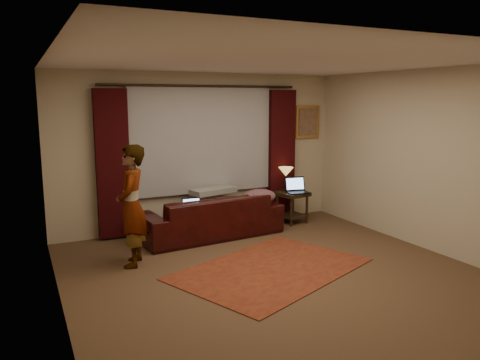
# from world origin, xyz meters

# --- Properties ---
(floor) EXTENTS (5.00, 5.00, 0.01)m
(floor) POSITION_xyz_m (0.00, 0.00, -0.01)
(floor) COLOR brown
(floor) RESTS_ON ground
(ceiling) EXTENTS (5.00, 5.00, 0.02)m
(ceiling) POSITION_xyz_m (0.00, 0.00, 2.60)
(ceiling) COLOR silver
(ceiling) RESTS_ON ground
(wall_back) EXTENTS (5.00, 0.02, 2.60)m
(wall_back) POSITION_xyz_m (0.00, 2.50, 1.30)
(wall_back) COLOR #C3B599
(wall_back) RESTS_ON ground
(wall_front) EXTENTS (5.00, 0.02, 2.60)m
(wall_front) POSITION_xyz_m (0.00, -2.50, 1.30)
(wall_front) COLOR #C3B599
(wall_front) RESTS_ON ground
(wall_left) EXTENTS (0.02, 5.00, 2.60)m
(wall_left) POSITION_xyz_m (-2.50, 0.00, 1.30)
(wall_left) COLOR #C3B599
(wall_left) RESTS_ON ground
(wall_right) EXTENTS (0.02, 5.00, 2.60)m
(wall_right) POSITION_xyz_m (2.50, 0.00, 1.30)
(wall_right) COLOR #C3B599
(wall_right) RESTS_ON ground
(sheer_curtain) EXTENTS (2.50, 0.05, 1.80)m
(sheer_curtain) POSITION_xyz_m (0.00, 2.44, 1.50)
(sheer_curtain) COLOR #9D9EA5
(sheer_curtain) RESTS_ON wall_back
(drape_left) EXTENTS (0.50, 0.14, 2.30)m
(drape_left) POSITION_xyz_m (-1.50, 2.39, 1.18)
(drape_left) COLOR black
(drape_left) RESTS_ON floor
(drape_right) EXTENTS (0.50, 0.14, 2.30)m
(drape_right) POSITION_xyz_m (1.50, 2.39, 1.18)
(drape_right) COLOR black
(drape_right) RESTS_ON floor
(curtain_rod) EXTENTS (0.04, 0.04, 3.40)m
(curtain_rod) POSITION_xyz_m (0.00, 2.39, 2.38)
(curtain_rod) COLOR #2F1F12
(curtain_rod) RESTS_ON wall_back
(picture_frame) EXTENTS (0.50, 0.04, 0.60)m
(picture_frame) POSITION_xyz_m (2.10, 2.47, 1.75)
(picture_frame) COLOR #BD8D42
(picture_frame) RESTS_ON wall_back
(sofa) EXTENTS (2.35, 1.18, 0.92)m
(sofa) POSITION_xyz_m (-0.10, 1.86, 0.46)
(sofa) COLOR black
(sofa) RESTS_ON floor
(throw_blanket) EXTENTS (0.83, 0.49, 0.09)m
(throw_blanket) POSITION_xyz_m (0.08, 2.17, 0.92)
(throw_blanket) COLOR gray
(throw_blanket) RESTS_ON sofa
(clothing_pile) EXTENTS (0.67, 0.58, 0.24)m
(clothing_pile) POSITION_xyz_m (0.73, 1.78, 0.58)
(clothing_pile) COLOR brown
(clothing_pile) RESTS_ON sofa
(laptop_sofa) EXTENTS (0.30, 0.33, 0.21)m
(laptop_sofa) POSITION_xyz_m (-0.46, 1.66, 0.56)
(laptop_sofa) COLOR black
(laptop_sofa) RESTS_ON sofa
(area_rug) EXTENTS (2.86, 2.42, 0.01)m
(area_rug) POSITION_xyz_m (0.03, 0.13, 0.01)
(area_rug) COLOR maroon
(area_rug) RESTS_ON floor
(end_table) EXTENTS (0.56, 0.56, 0.55)m
(end_table) POSITION_xyz_m (1.52, 2.02, 0.28)
(end_table) COLOR black
(end_table) RESTS_ON floor
(tiffany_lamp) EXTENTS (0.32, 0.32, 0.42)m
(tiffany_lamp) POSITION_xyz_m (1.47, 2.16, 0.77)
(tiffany_lamp) COLOR olive
(tiffany_lamp) RESTS_ON end_table
(laptop_table) EXTENTS (0.42, 0.45, 0.27)m
(laptop_table) POSITION_xyz_m (1.55, 1.90, 0.69)
(laptop_table) COLOR black
(laptop_table) RESTS_ON end_table
(person) EXTENTS (0.60, 0.60, 1.60)m
(person) POSITION_xyz_m (-1.52, 1.08, 0.80)
(person) COLOR gray
(person) RESTS_ON floor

